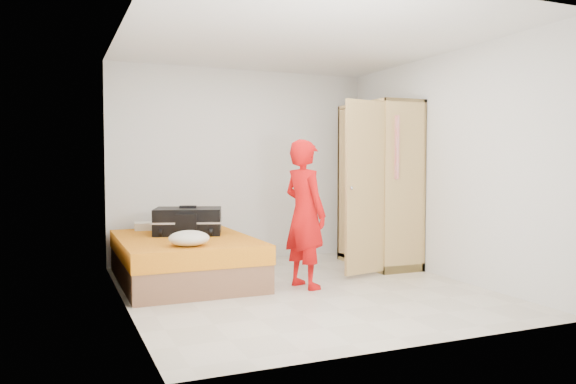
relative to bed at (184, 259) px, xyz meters
name	(u,v)px	position (x,y,z in m)	size (l,w,h in m)	color
room	(302,166)	(1.05, -0.90, 1.05)	(4.00, 4.02, 2.60)	beige
bed	(184,259)	(0.00, 0.00, 0.00)	(1.42, 2.02, 0.50)	brown
wardrobe	(378,189)	(2.50, -0.05, 0.75)	(1.16, 1.31, 2.10)	tan
person	(305,214)	(1.12, -0.82, 0.54)	(0.58, 0.38, 1.58)	red
suitcase	(188,221)	(0.10, 0.25, 0.40)	(0.91, 0.77, 0.33)	black
round_cushion	(189,238)	(-0.10, -0.70, 0.33)	(0.41, 0.41, 0.16)	silver
pillow	(155,226)	(-0.18, 0.85, 0.29)	(0.50, 0.25, 0.09)	silver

